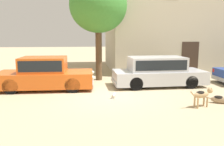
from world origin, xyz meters
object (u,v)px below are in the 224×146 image
object	(u,v)px
acacia_tree_left	(98,6)
stray_dog_tan	(221,99)
stray_dog_spotted	(203,94)
stray_cat	(114,95)
parked_sedan_second	(158,71)
parked_sedan_nearest	(45,74)

from	to	relation	value
acacia_tree_left	stray_dog_tan	bearing A→B (deg)	-49.80
stray_dog_spotted	acacia_tree_left	xyz separation A→B (m)	(-3.32, 5.36, 3.59)
stray_cat	acacia_tree_left	world-z (taller)	acacia_tree_left
parked_sedan_second	acacia_tree_left	distance (m)	4.72
parked_sedan_nearest	stray_dog_spotted	xyz separation A→B (m)	(5.95, -3.41, -0.28)
stray_dog_spotted	stray_dog_tan	xyz separation A→B (m)	(0.93, 0.33, -0.30)
stray_dog_tan	acacia_tree_left	bearing A→B (deg)	155.33
parked_sedan_nearest	acacia_tree_left	bearing A→B (deg)	37.82
stray_dog_spotted	acacia_tree_left	bearing A→B (deg)	105.68
parked_sedan_second	acacia_tree_left	xyz separation A→B (m)	(-2.80, 1.89, 3.30)
stray_dog_spotted	acacia_tree_left	world-z (taller)	acacia_tree_left
stray_dog_spotted	stray_dog_tan	distance (m)	1.03
parked_sedan_nearest	acacia_tree_left	world-z (taller)	acacia_tree_left
parked_sedan_second	stray_dog_tan	xyz separation A→B (m)	(1.45, -3.14, -0.59)
stray_dog_tan	stray_cat	world-z (taller)	stray_dog_tan
parked_sedan_nearest	stray_dog_spotted	size ratio (longest dim) A/B	4.45
stray_dog_tan	stray_cat	distance (m)	4.08
parked_sedan_second	stray_dog_tan	distance (m)	3.51
stray_dog_tan	acacia_tree_left	xyz separation A→B (m)	(-4.25, 5.03, 3.89)
parked_sedan_nearest	stray_dog_tan	size ratio (longest dim) A/B	4.61
parked_sedan_nearest	parked_sedan_second	bearing A→B (deg)	1.92
stray_dog_tan	stray_cat	size ratio (longest dim) A/B	1.65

